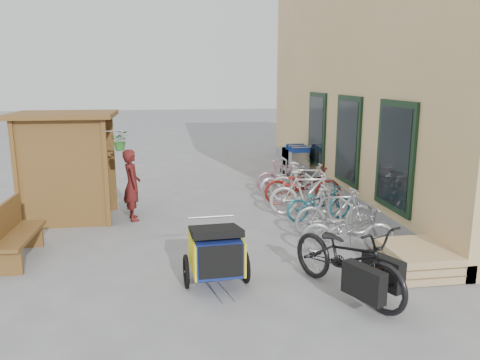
{
  "coord_description": "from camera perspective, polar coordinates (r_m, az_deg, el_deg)",
  "views": [
    {
      "loc": [
        -0.98,
        -8.11,
        3.13
      ],
      "look_at": [
        0.5,
        1.5,
        1.0
      ],
      "focal_mm": 35.0,
      "sensor_mm": 36.0,
      "label": 1
    }
  ],
  "objects": [
    {
      "name": "bench",
      "position": [
        9.02,
        -25.9,
        -5.7
      ],
      "size": [
        0.52,
        1.64,
        1.03
      ],
      "rotation": [
        0.0,
        0.0,
        -0.02
      ],
      "color": "brown",
      "rests_on": "ground"
    },
    {
      "name": "bike_2",
      "position": [
        10.6,
        9.6,
        -2.71
      ],
      "size": [
        1.61,
        0.73,
        0.81
      ],
      "primitive_type": "imported",
      "rotation": [
        0.0,
        0.0,
        1.7
      ],
      "color": "#206E82",
      "rests_on": "ground"
    },
    {
      "name": "cargo_bike",
      "position": [
        7.06,
        13.09,
        -9.28
      ],
      "size": [
        1.59,
        2.29,
        1.14
      ],
      "rotation": [
        0.0,
        0.0,
        0.43
      ],
      "color": "black",
      "rests_on": "ground"
    },
    {
      "name": "child_trailer",
      "position": [
        7.23,
        -2.94,
        -8.58
      ],
      "size": [
        1.01,
        1.69,
        0.99
      ],
      "rotation": [
        0.0,
        0.0,
        0.05
      ],
      "color": "navy",
      "rests_on": "ground"
    },
    {
      "name": "ground",
      "position": [
        8.74,
        -1.76,
        -8.62
      ],
      "size": [
        80.0,
        80.0,
        0.0
      ],
      "primitive_type": "plane",
      "color": "gray"
    },
    {
      "name": "bike_1",
      "position": [
        9.53,
        11.61,
        -3.89
      ],
      "size": [
        1.69,
        0.49,
        1.01
      ],
      "primitive_type": "imported",
      "rotation": [
        0.0,
        0.0,
        1.57
      ],
      "color": "#9C9CA0",
      "rests_on": "ground"
    },
    {
      "name": "bike_4",
      "position": [
        11.75,
        7.67,
        -0.66
      ],
      "size": [
        1.99,
        0.93,
        1.01
      ],
      "primitive_type": "imported",
      "rotation": [
        0.0,
        0.0,
        1.43
      ],
      "color": "maroon",
      "rests_on": "ground"
    },
    {
      "name": "shopping_carts",
      "position": [
        15.18,
        6.57,
        2.79
      ],
      "size": [
        0.6,
        1.67,
        1.08
      ],
      "color": "silver",
      "rests_on": "ground"
    },
    {
      "name": "bike_7",
      "position": [
        13.08,
        5.2,
        0.49
      ],
      "size": [
        1.52,
        0.51,
        0.9
      ],
      "primitive_type": "imported",
      "rotation": [
        0.0,
        0.0,
        1.63
      ],
      "color": "#C17D98",
      "rests_on": "ground"
    },
    {
      "name": "pallet_stack",
      "position": [
        8.33,
        20.74,
        -9.0
      ],
      "size": [
        1.0,
        1.2,
        0.4
      ],
      "color": "tan",
      "rests_on": "ground"
    },
    {
      "name": "bike_6",
      "position": [
        12.79,
        5.68,
        -0.04
      ],
      "size": [
        1.58,
        0.78,
        0.8
      ],
      "primitive_type": "imported",
      "rotation": [
        0.0,
        0.0,
        1.75
      ],
      "color": "silver",
      "rests_on": "ground"
    },
    {
      "name": "person_kiosk",
      "position": [
        10.66,
        -13.03,
        -0.59
      ],
      "size": [
        0.5,
        0.65,
        1.6
      ],
      "primitive_type": "imported",
      "rotation": [
        0.0,
        0.0,
        1.79
      ],
      "color": "maroon",
      "rests_on": "ground"
    },
    {
      "name": "bike_0",
      "position": [
        8.72,
        13.04,
        -5.91
      ],
      "size": [
        1.76,
        0.81,
        0.89
      ],
      "primitive_type": "imported",
      "rotation": [
        0.0,
        0.0,
        1.44
      ],
      "color": "#9C9CA0",
      "rests_on": "ground"
    },
    {
      "name": "bike_5",
      "position": [
        11.95,
        7.85,
        -0.34
      ],
      "size": [
        1.83,
        0.98,
        1.06
      ],
      "primitive_type": "imported",
      "rotation": [
        0.0,
        0.0,
        1.28
      ],
      "color": "silver",
      "rests_on": "ground"
    },
    {
      "name": "bike_rack",
      "position": [
        11.31,
        8.35,
        -1.13
      ],
      "size": [
        0.05,
        5.35,
        0.86
      ],
      "color": "#A5A8AD",
      "rests_on": "ground"
    },
    {
      "name": "kiosk",
      "position": [
        10.94,
        -20.82,
        3.26
      ],
      "size": [
        2.49,
        1.65,
        2.4
      ],
      "color": "brown",
      "rests_on": "ground"
    },
    {
      "name": "building",
      "position": [
        14.66,
        22.49,
        12.87
      ],
      "size": [
        6.07,
        13.0,
        7.0
      ],
      "color": "#DDBA7F",
      "rests_on": "ground"
    },
    {
      "name": "bike_3",
      "position": [
        10.92,
        8.18,
        -1.58
      ],
      "size": [
        1.79,
        0.71,
        1.05
      ],
      "primitive_type": "imported",
      "rotation": [
        0.0,
        0.0,
        1.44
      ],
      "color": "silver",
      "rests_on": "ground"
    }
  ]
}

